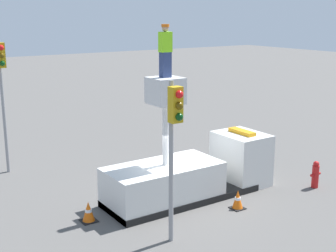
{
  "coord_description": "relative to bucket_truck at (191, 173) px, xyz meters",
  "views": [
    {
      "loc": [
        -9.31,
        -12.98,
        6.6
      ],
      "look_at": [
        -1.42,
        -1.23,
        3.16
      ],
      "focal_mm": 50.0,
      "sensor_mm": 36.0,
      "label": 1
    }
  ],
  "objects": [
    {
      "name": "traffic_cone_curbside",
      "position": [
        0.68,
        -1.83,
        -0.57
      ],
      "size": [
        0.46,
        0.46,
        0.67
      ],
      "color": "black",
      "rests_on": "ground"
    },
    {
      "name": "worker",
      "position": [
        -1.1,
        0.0,
        4.49
      ],
      "size": [
        0.4,
        0.26,
        1.75
      ],
      "color": "navy",
      "rests_on": "bucket_truck"
    },
    {
      "name": "traffic_cone_rear",
      "position": [
        -4.02,
        0.11,
        -0.56
      ],
      "size": [
        0.5,
        0.5,
        0.68
      ],
      "color": "black",
      "rests_on": "ground"
    },
    {
      "name": "ground_plane",
      "position": [
        -0.4,
        0.0,
        -0.88
      ],
      "size": [
        120.0,
        120.0,
        0.0
      ],
      "primitive_type": "plane",
      "color": "#565451"
    },
    {
      "name": "bucket_truck",
      "position": [
        0.0,
        0.0,
        0.0
      ],
      "size": [
        6.55,
        2.07,
        4.49
      ],
      "color": "black",
      "rests_on": "ground"
    },
    {
      "name": "traffic_light_across",
      "position": [
        -4.81,
        6.36,
        3.07
      ],
      "size": [
        0.34,
        0.57,
        5.6
      ],
      "color": "gray",
      "rests_on": "ground"
    },
    {
      "name": "fire_hydrant",
      "position": [
        4.53,
        -1.98,
        -0.36
      ],
      "size": [
        0.51,
        0.27,
        1.07
      ],
      "color": "red",
      "rests_on": "ground"
    },
    {
      "name": "traffic_light_pole",
      "position": [
        -2.54,
        -2.61,
        2.52
      ],
      "size": [
        0.34,
        0.57,
        4.8
      ],
      "color": "gray",
      "rests_on": "ground"
    }
  ]
}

